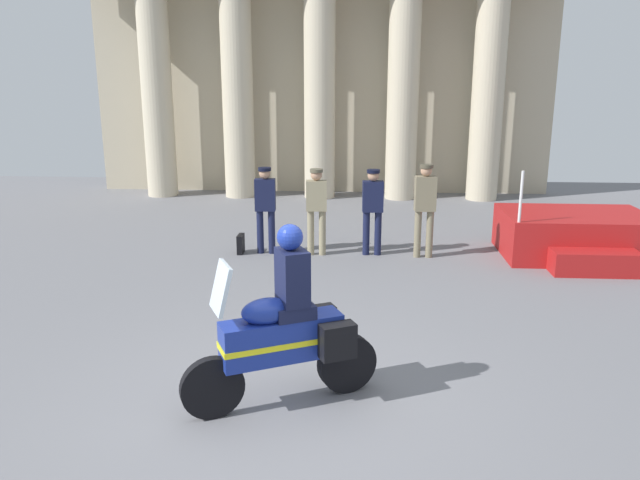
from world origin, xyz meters
TOP-DOWN VIEW (x-y plane):
  - ground_plane at (0.00, 0.00)m, footprint 28.76×28.76m
  - colonnade_backdrop at (-0.40, 11.89)m, footprint 12.89×1.69m
  - reviewing_stand at (4.75, 5.77)m, footprint 2.64×2.29m
  - officer_in_row_0 at (-1.03, 5.64)m, footprint 0.39×0.24m
  - officer_in_row_1 at (-0.07, 5.60)m, footprint 0.39×0.24m
  - officer_in_row_2 at (0.98, 5.67)m, footprint 0.39×0.24m
  - officer_in_row_3 at (1.93, 5.56)m, footprint 0.39×0.24m
  - motorcycle_with_rider at (0.04, 0.07)m, footprint 1.94×1.11m
  - briefcase_on_ground at (-1.52, 5.61)m, footprint 0.10×0.32m

SIDE VIEW (x-z plane):
  - ground_plane at x=0.00m, z-range 0.00..0.00m
  - briefcase_on_ground at x=-1.52m, z-range 0.00..0.36m
  - reviewing_stand at x=4.75m, z-range -0.46..1.25m
  - motorcycle_with_rider at x=0.04m, z-range -0.16..1.74m
  - officer_in_row_2 at x=0.98m, z-range 0.15..1.76m
  - officer_in_row_1 at x=-0.07m, z-range 0.15..1.78m
  - officer_in_row_0 at x=-1.03m, z-range 0.15..1.79m
  - officer_in_row_3 at x=1.93m, z-range 0.16..1.89m
  - colonnade_backdrop at x=-0.40m, z-range 0.10..6.81m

